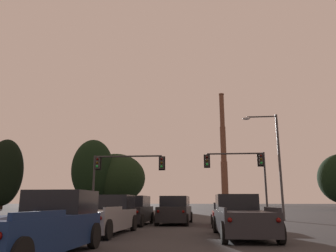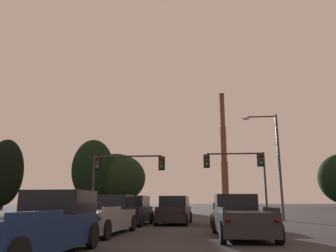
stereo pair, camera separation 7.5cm
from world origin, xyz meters
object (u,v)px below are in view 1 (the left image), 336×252
Objects in this scene: pickup_truck_left_lane_third at (38,226)px; smokestack at (224,160)px; traffic_light_overhead_left at (118,169)px; traffic_light_overhead_right at (244,167)px; pickup_truck_left_lane_second at (104,216)px; sedan_right_lane_front at (227,215)px; street_lamp at (274,154)px; suv_center_lane_front at (175,210)px; pickup_truck_right_lane_second at (241,218)px; suv_left_lane_front at (133,211)px.

pickup_truck_left_lane_third is 0.10× the size of smokestack.
traffic_light_overhead_right is (11.19, 1.56, 0.22)m from traffic_light_overhead_left.
pickup_truck_left_lane_second reaches higher than sedan_right_lane_front.
traffic_light_overhead_left is 13.40m from street_lamp.
sedan_right_lane_front is 0.72× the size of traffic_light_overhead_left.
traffic_light_overhead_left is at bearing 175.92° from street_lamp.
street_lamp is at bearing 61.29° from pickup_truck_left_lane_third.
smokestack is (14.16, 142.16, 21.36)m from suv_center_lane_front.
street_lamp reaches higher than pickup_truck_right_lane_second.
street_lamp is at bearing 50.14° from pickup_truck_left_lane_second.
suv_left_lane_front is 1.04× the size of sedan_right_lane_front.
pickup_truck_left_lane_second is (-2.84, -7.34, -0.09)m from suv_center_lane_front.
traffic_light_overhead_right is at bearing 61.38° from pickup_truck_left_lane_second.
smokestack reaches higher than suv_left_lane_front.
suv_center_lane_front is 0.90× the size of pickup_truck_right_lane_second.
smokestack is (10.71, 150.37, 21.45)m from pickup_truck_right_lane_second.
pickup_truck_left_lane_second is at bearing 91.66° from pickup_truck_left_lane_third.
traffic_light_overhead_right is at bearing 53.23° from suv_center_lane_front.
sedan_right_lane_front is (6.21, 5.73, -0.14)m from pickup_truck_left_lane_second.
street_lamp is at bearing -4.08° from traffic_light_overhead_left.
suv_center_lane_front is at bearing -95.69° from smokestack.
smokestack reaches higher than traffic_light_overhead_right.
suv_left_lane_front reaches higher than pickup_truck_left_lane_third.
street_lamp is 138.79m from smokestack.
pickup_truck_left_lane_third is 21.94m from street_lamp.
pickup_truck_left_lane_third is at bearing -98.74° from suv_center_lane_front.
smokestack is (6.28, 137.60, 16.95)m from street_lamp.
pickup_truck_left_lane_second is at bearing -90.21° from suv_left_lane_front.
traffic_light_overhead_right is at bearing 130.43° from street_lamp.
pickup_truck_right_lane_second is 16.72m from traffic_light_overhead_left.
sedan_right_lane_front is (3.37, -1.62, -0.23)m from suv_center_lane_front.
pickup_truck_right_lane_second is 6.59m from sedan_right_lane_front.
sedan_right_lane_front is (-0.09, 6.59, -0.14)m from pickup_truck_right_lane_second.
smokestack is at bearing 87.39° from street_lamp.
suv_center_lane_front reaches higher than pickup_truck_right_lane_second.
suv_left_lane_front is at bearing 90.85° from pickup_truck_left_lane_second.
suv_center_lane_front is at bearing -149.97° from street_lamp.
suv_left_lane_front is (0.14, 6.20, 0.09)m from pickup_truck_left_lane_second.
suv_left_lane_front is 145.87m from smokestack.
traffic_light_overhead_right is at bearing 7.93° from traffic_light_overhead_left.
pickup_truck_right_lane_second is at bearing -47.84° from suv_left_lane_front.
traffic_light_overhead_right reaches higher than suv_center_lane_front.
suv_center_lane_front is 8.45m from traffic_light_overhead_left.
street_lamp is (13.33, -0.95, 1.02)m from traffic_light_overhead_left.
suv_left_lane_front is at bearing -154.69° from suv_center_lane_front.
traffic_light_overhead_right is (2.38, 8.69, 3.84)m from sedan_right_lane_front.
pickup_truck_right_lane_second is at bearing 44.45° from pickup_truck_left_lane_third.
street_lamp reaches higher than pickup_truck_left_lane_second.
street_lamp is (10.58, 5.70, 4.41)m from suv_left_lane_front.
pickup_truck_left_lane_second is 13.57m from traffic_light_overhead_left.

